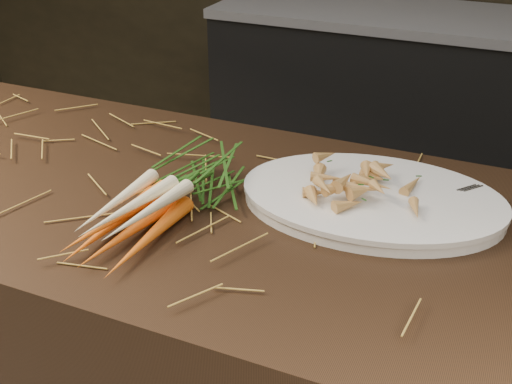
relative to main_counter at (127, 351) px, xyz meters
The scene contains 7 objects.
main_counter is the anchor object (origin of this frame).
back_counter 1.90m from the main_counter, 80.93° to the left, with size 1.82×0.62×0.84m.
straw_bedding 0.46m from the main_counter, 90.00° to the left, with size 1.40×0.60×0.02m, color #AE7E38, non-canonical shape.
root_veg_bunch 0.53m from the main_counter, 12.27° to the right, with size 0.17×0.44×0.08m.
serving_platter 0.69m from the main_counter, 10.05° to the left, with size 0.46×0.31×0.02m, color white, non-canonical shape.
roasted_veg_heap 0.72m from the main_counter, 10.05° to the left, with size 0.23×0.16×0.05m, color #BD8136, non-canonical shape.
serving_fork 0.83m from the main_counter, ahead, with size 0.02×0.17×0.00m, color silver.
Camera 1 is at (0.72, -0.60, 1.48)m, focal length 45.00 mm.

